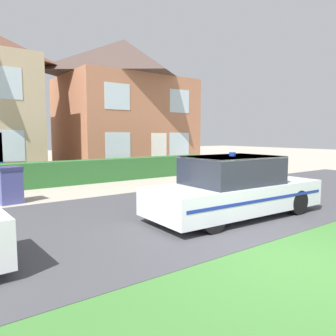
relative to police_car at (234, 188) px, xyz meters
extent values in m
plane|color=#A89E8E|center=(-1.44, -2.55, -0.71)|extent=(80.00, 80.00, 0.00)
cube|color=#424247|center=(-1.44, 1.32, -0.70)|extent=(28.00, 6.10, 0.01)
cube|color=#3D7533|center=(-1.44, -2.99, -0.70)|extent=(28.00, 2.52, 0.01)
cube|color=#2D662D|center=(0.04, 7.49, -0.22)|extent=(10.97, 0.71, 0.96)
cylinder|color=black|center=(1.43, -0.82, -0.39)|extent=(0.63, 0.22, 0.62)
cylinder|color=black|center=(1.49, 0.70, -0.39)|extent=(0.63, 0.22, 0.62)
cylinder|color=black|center=(-1.41, -0.71, -0.39)|extent=(0.63, 0.22, 0.62)
cylinder|color=black|center=(-1.35, 0.82, -0.39)|extent=(0.63, 0.22, 0.62)
cube|color=silver|center=(0.04, 0.00, -0.20)|extent=(4.64, 1.91, 0.65)
cube|color=#232833|center=(-0.09, 0.00, 0.46)|extent=(2.25, 1.64, 0.67)
cube|color=silver|center=(-0.09, 0.00, 0.77)|extent=(2.25, 1.64, 0.04)
cube|color=navy|center=(0.01, -0.87, -0.15)|extent=(4.35, 0.18, 0.07)
cube|color=navy|center=(0.07, 0.86, -0.15)|extent=(4.35, 0.18, 0.07)
cylinder|color=#1933A5|center=(-0.09, 0.00, 0.84)|extent=(0.16, 0.16, 0.09)
cube|color=silver|center=(-3.33, 9.38, 0.85)|extent=(1.40, 0.02, 1.30)
cube|color=silver|center=(-3.33, 9.38, 3.40)|extent=(1.40, 0.02, 1.30)
cube|color=#A86B4C|center=(3.78, 12.18, 1.93)|extent=(7.19, 5.57, 5.28)
pyramid|color=#473833|center=(3.78, 12.18, 5.74)|extent=(7.54, 5.85, 2.33)
cube|color=white|center=(4.33, 9.39, 0.34)|extent=(1.00, 0.02, 2.10)
cube|color=silver|center=(1.80, 9.39, 0.77)|extent=(1.40, 0.02, 1.30)
cube|color=silver|center=(5.76, 9.39, 0.77)|extent=(1.40, 0.02, 1.30)
cube|color=silver|center=(1.80, 9.39, 3.20)|extent=(1.40, 0.02, 1.30)
cube|color=silver|center=(5.76, 9.39, 3.20)|extent=(1.40, 0.02, 1.30)
cube|color=#474C8C|center=(-4.11, 5.00, -0.22)|extent=(0.67, 0.68, 0.98)
cube|color=navy|center=(-4.11, 5.00, 0.32)|extent=(0.70, 0.71, 0.10)
camera|label=1|loc=(-6.01, -5.39, 1.31)|focal=35.00mm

